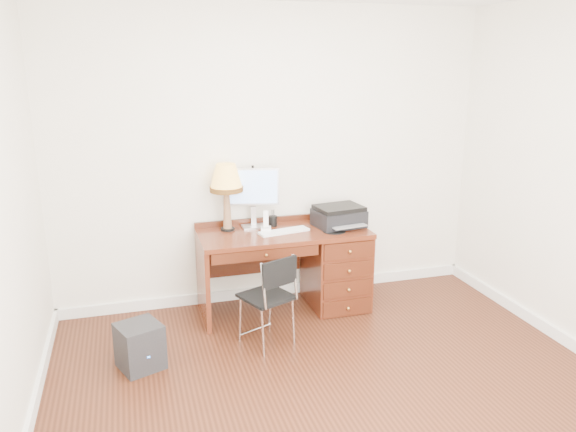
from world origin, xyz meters
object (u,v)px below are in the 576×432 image
object	(u,v)px
chair	(268,292)
monitor	(252,190)
phone	(266,225)
desk	(317,263)
printer	(339,216)
equipment_box	(140,346)
leg_lamp	(226,182)

from	to	relation	value
chair	monitor	bearing A→B (deg)	61.70
monitor	phone	size ratio (longest dim) A/B	2.86
chair	desk	bearing A→B (deg)	22.17
desk	phone	xyz separation A→B (m)	(-0.47, 0.03, 0.39)
desk	phone	bearing A→B (deg)	176.61
printer	phone	size ratio (longest dim) A/B	2.47
phone	monitor	bearing A→B (deg)	125.20
desk	monitor	size ratio (longest dim) A/B	2.77
monitor	equipment_box	distance (m)	1.67
leg_lamp	phone	distance (m)	0.52
chair	phone	bearing A→B (deg)	53.96
desk	phone	size ratio (longest dim) A/B	7.93
desk	printer	size ratio (longest dim) A/B	3.21
desk	leg_lamp	bearing A→B (deg)	168.60
chair	leg_lamp	bearing A→B (deg)	78.74
phone	equipment_box	bearing A→B (deg)	-135.08
monitor	printer	world-z (taller)	monitor
desk	equipment_box	world-z (taller)	desk
monitor	chair	world-z (taller)	monitor
chair	equipment_box	bearing A→B (deg)	159.67
leg_lamp	equipment_box	size ratio (longest dim) A/B	1.74
monitor	equipment_box	size ratio (longest dim) A/B	1.57
desk	monitor	bearing A→B (deg)	158.79
desk	printer	xyz separation A→B (m)	(0.21, 0.01, 0.43)
phone	printer	bearing A→B (deg)	11.71
equipment_box	monitor	bearing A→B (deg)	18.13
desk	equipment_box	distance (m)	1.77
printer	equipment_box	size ratio (longest dim) A/B	1.36
printer	equipment_box	world-z (taller)	printer
equipment_box	printer	bearing A→B (deg)	-0.98
printer	phone	distance (m)	0.68
desk	chair	distance (m)	0.89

